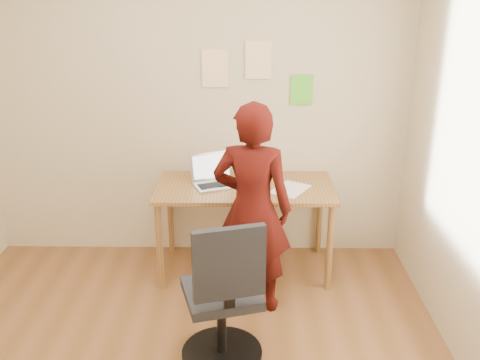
{
  "coord_description": "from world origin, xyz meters",
  "views": [
    {
      "loc": [
        0.42,
        -2.56,
        2.26
      ],
      "look_at": [
        0.37,
        0.95,
        0.95
      ],
      "focal_mm": 40.0,
      "sensor_mm": 36.0,
      "label": 1
    }
  ],
  "objects_px": {
    "laptop": "(214,178)",
    "office_chair": "(224,303)",
    "desk": "(245,196)",
    "person": "(252,209)",
    "phone": "(264,195)"
  },
  "relations": [
    {
      "from": "desk",
      "to": "office_chair",
      "type": "height_order",
      "value": "office_chair"
    },
    {
      "from": "phone",
      "to": "person",
      "type": "xyz_separation_m",
      "value": [
        -0.09,
        -0.31,
        0.02
      ]
    },
    {
      "from": "phone",
      "to": "office_chair",
      "type": "height_order",
      "value": "office_chair"
    },
    {
      "from": "laptop",
      "to": "phone",
      "type": "distance_m",
      "value": 0.47
    },
    {
      "from": "phone",
      "to": "office_chair",
      "type": "relative_size",
      "value": 0.13
    },
    {
      "from": "desk",
      "to": "person",
      "type": "xyz_separation_m",
      "value": [
        0.05,
        -0.52,
        0.11
      ]
    },
    {
      "from": "desk",
      "to": "office_chair",
      "type": "bearing_deg",
      "value": -95.96
    },
    {
      "from": "person",
      "to": "laptop",
      "type": "bearing_deg",
      "value": -50.73
    },
    {
      "from": "desk",
      "to": "phone",
      "type": "distance_m",
      "value": 0.27
    },
    {
      "from": "laptop",
      "to": "office_chair",
      "type": "bearing_deg",
      "value": -105.89
    },
    {
      "from": "laptop",
      "to": "phone",
      "type": "relative_size",
      "value": 3.19
    },
    {
      "from": "laptop",
      "to": "person",
      "type": "xyz_separation_m",
      "value": [
        0.3,
        -0.56,
        -0.02
      ]
    },
    {
      "from": "laptop",
      "to": "phone",
      "type": "xyz_separation_m",
      "value": [
        0.4,
        -0.25,
        -0.05
      ]
    },
    {
      "from": "office_chair",
      "to": "desk",
      "type": "bearing_deg",
      "value": 67.9
    },
    {
      "from": "phone",
      "to": "office_chair",
      "type": "bearing_deg",
      "value": -100.33
    }
  ]
}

